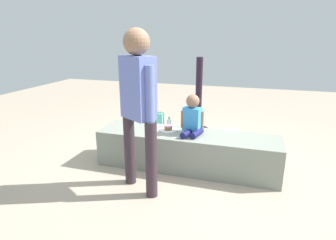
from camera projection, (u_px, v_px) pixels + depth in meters
name	position (u px, v px, depth m)	size (l,w,h in m)	color
ground_plane	(187.00, 167.00, 3.58)	(12.00, 12.00, 0.00)	tan
concrete_ledge	(187.00, 150.00, 3.52)	(2.22, 0.56, 0.45)	gray
child_seated	(192.00, 117.00, 3.39)	(0.28, 0.34, 0.48)	navy
adult_standing	(138.00, 98.00, 2.79)	(0.44, 0.35, 1.67)	#33262E
cake_plate	(168.00, 129.00, 3.55)	(0.22, 0.22, 0.07)	white
gift_bag	(156.00, 122.00, 4.84)	(0.24, 0.12, 0.38)	#59C6B2
railing_post	(198.00, 103.00, 4.82)	(0.36, 0.36, 1.26)	black
water_bottle_near_gift	(204.00, 136.00, 4.37)	(0.07, 0.07, 0.23)	silver
water_bottle_far_side	(169.00, 124.00, 4.93)	(0.07, 0.07, 0.24)	silver
cake_box_white	(227.00, 135.00, 4.53)	(0.28, 0.32, 0.13)	white
handbag_black_leather	(221.00, 145.00, 3.94)	(0.30, 0.15, 0.36)	black
handbag_brown_canvas	(252.00, 150.00, 3.83)	(0.28, 0.14, 0.30)	brown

